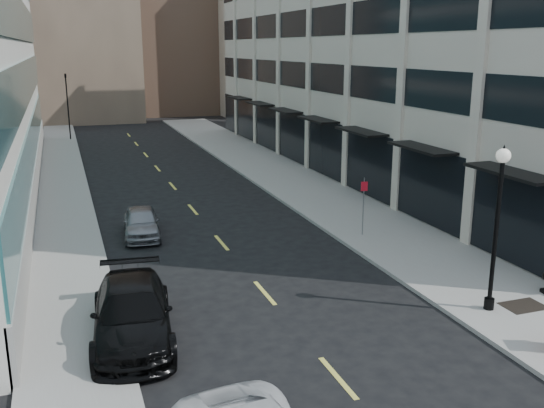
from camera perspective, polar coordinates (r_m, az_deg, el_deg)
sidewalk_right at (r=34.86m, az=4.68°, el=0.65°), size 5.00×80.00×0.15m
sidewalk_left at (r=31.99m, az=-18.91°, el=-1.38°), size 3.00×80.00×0.15m
building_right at (r=44.46m, az=12.68°, el=14.96°), size 15.30×46.50×18.25m
skyline_stone at (r=80.66m, az=-1.83°, el=15.68°), size 10.00×14.00×20.00m
grate_far at (r=21.88m, az=22.59°, el=-8.84°), size 1.40×1.00×0.01m
road_centerline at (r=29.81m, az=-6.24°, el=-1.93°), size 0.15×68.20×0.01m
traffic_signal at (r=58.95m, az=-18.86°, el=11.17°), size 0.66×0.66×6.98m
car_black_pickup at (r=18.58m, az=-13.03°, el=-10.00°), size 2.87×5.87×1.64m
car_silver_sedan at (r=28.26m, az=-12.19°, el=-1.69°), size 1.96×4.11×1.36m
lamppost at (r=20.22m, az=20.47°, el=-0.98°), size 0.45×0.45×5.41m
sign_post at (r=27.43m, az=8.63°, el=0.49°), size 0.31×0.08×2.65m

